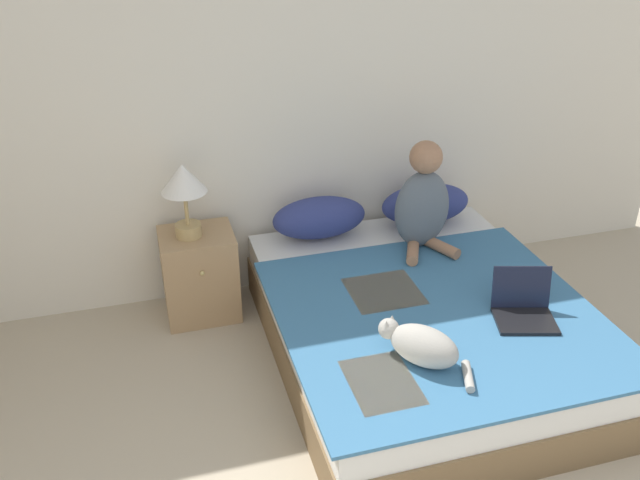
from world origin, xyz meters
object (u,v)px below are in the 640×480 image
object	(u,v)px
cat_tabby	(422,345)
person_sitting	(423,203)
pillow_near	(319,218)
nightstand	(200,274)
table_lamp	(184,185)
bed	(421,327)
laptop_open	(524,309)
pillow_far	(425,204)

from	to	relation	value
cat_tabby	person_sitting	bearing A→B (deg)	-63.25
pillow_near	nightstand	world-z (taller)	pillow_near
pillow_near	nightstand	distance (m)	0.82
cat_tabby	nightstand	size ratio (longest dim) A/B	0.83
cat_tabby	table_lamp	distance (m)	1.66
bed	nightstand	size ratio (longest dim) A/B	3.53
pillow_near	person_sitting	world-z (taller)	person_sitting
laptop_open	bed	bearing A→B (deg)	156.82
pillow_far	cat_tabby	distance (m)	1.48
pillow_far	table_lamp	distance (m)	1.58
pillow_near	cat_tabby	xyz separation A→B (m)	(0.11, -1.35, -0.03)
nightstand	table_lamp	world-z (taller)	table_lamp
table_lamp	pillow_far	bearing A→B (deg)	1.03
pillow_far	cat_tabby	xyz separation A→B (m)	(-0.61, -1.35, -0.03)
bed	nightstand	world-z (taller)	nightstand
pillow_near	nightstand	xyz separation A→B (m)	(-0.78, -0.02, -0.28)
nightstand	laptop_open	bearing A→B (deg)	-36.38
pillow_far	cat_tabby	bearing A→B (deg)	-114.41
person_sitting	cat_tabby	world-z (taller)	person_sitting
bed	pillow_far	size ratio (longest dim) A/B	3.31
cat_tabby	nightstand	distance (m)	1.62
pillow_far	laptop_open	size ratio (longest dim) A/B	1.62
cat_tabby	pillow_far	bearing A→B (deg)	-64.44
laptop_open	table_lamp	distance (m)	1.99
laptop_open	pillow_far	bearing A→B (deg)	108.35
bed	person_sitting	xyz separation A→B (m)	(0.20, 0.53, 0.51)
cat_tabby	table_lamp	world-z (taller)	table_lamp
nightstand	cat_tabby	bearing A→B (deg)	-56.22
laptop_open	nightstand	size ratio (longest dim) A/B	0.66
person_sitting	nightstand	distance (m)	1.44
pillow_far	bed	bearing A→B (deg)	-113.76
pillow_near	laptop_open	distance (m)	1.40
pillow_far	nightstand	distance (m)	1.53
person_sitting	pillow_near	bearing A→B (deg)	152.21
laptop_open	cat_tabby	bearing A→B (deg)	-147.87
table_lamp	nightstand	bearing A→B (deg)	11.01
cat_tabby	laptop_open	xyz separation A→B (m)	(0.66, 0.19, -0.04)
pillow_far	cat_tabby	world-z (taller)	pillow_far
pillow_far	nightstand	world-z (taller)	pillow_far
cat_tabby	laptop_open	world-z (taller)	laptop_open
bed	cat_tabby	world-z (taller)	cat_tabby
bed	pillow_near	size ratio (longest dim) A/B	3.31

